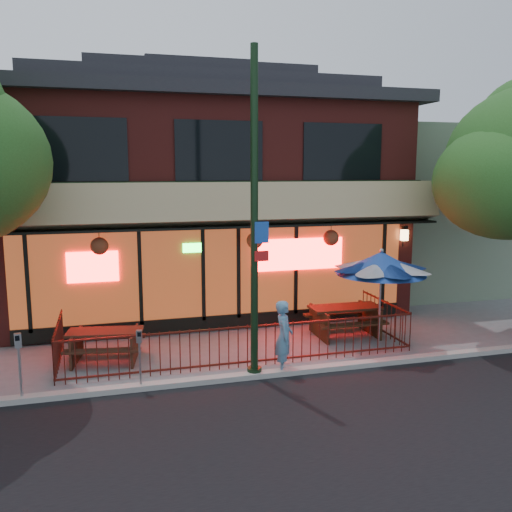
{
  "coord_description": "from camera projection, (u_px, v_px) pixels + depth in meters",
  "views": [
    {
      "loc": [
        -2.98,
        -11.35,
        4.5
      ],
      "look_at": [
        0.7,
        2.0,
        2.28
      ],
      "focal_mm": 38.0,
      "sensor_mm": 36.0,
      "label": 1
    }
  ],
  "objects": [
    {
      "name": "restaurant_building",
      "position": [
        197.0,
        181.0,
        18.42
      ],
      "size": [
        12.96,
        9.49,
        8.05
      ],
      "color": "maroon",
      "rests_on": "ground"
    },
    {
      "name": "parking_meter_far",
      "position": [
        19.0,
        356.0,
        10.45
      ],
      "size": [
        0.14,
        0.13,
        1.39
      ],
      "color": "#9B9EA3",
      "rests_on": "ground"
    },
    {
      "name": "picnic_table_right",
      "position": [
        345.0,
        316.0,
        14.77
      ],
      "size": [
        1.94,
        1.5,
        0.82
      ],
      "color": "#352212",
      "rests_on": "ground"
    },
    {
      "name": "patio_fence",
      "position": [
        244.0,
        336.0,
        12.68
      ],
      "size": [
        8.44,
        2.62,
        1.0
      ],
      "color": "#47150F",
      "rests_on": "ground"
    },
    {
      "name": "street_light",
      "position": [
        254.0,
        234.0,
        11.42
      ],
      "size": [
        0.43,
        0.32,
        7.0
      ],
      "color": "black",
      "rests_on": "ground"
    },
    {
      "name": "pedestrian",
      "position": [
        284.0,
        337.0,
        12.02
      ],
      "size": [
        0.54,
        0.69,
        1.65
      ],
      "primitive_type": "imported",
      "rotation": [
        0.0,
        0.0,
        1.3
      ],
      "color": "#5587AB",
      "rests_on": "ground"
    },
    {
      "name": "neighbor_building",
      "position": [
        419.0,
        208.0,
        21.51
      ],
      "size": [
        6.0,
        7.0,
        6.0
      ],
      "primitive_type": "cube",
      "color": "slate",
      "rests_on": "ground"
    },
    {
      "name": "picnic_table_left",
      "position": [
        105.0,
        341.0,
        12.81
      ],
      "size": [
        1.94,
        1.61,
        0.75
      ],
      "color": "#3F2316",
      "rests_on": "ground"
    },
    {
      "name": "parking_meter_near",
      "position": [
        140.0,
        350.0,
        11.06
      ],
      "size": [
        0.13,
        0.12,
        1.27
      ],
      "color": "gray",
      "rests_on": "ground"
    },
    {
      "name": "curb",
      "position": [
        256.0,
        375.0,
        11.82
      ],
      "size": [
        80.0,
        0.25,
        0.12
      ],
      "primitive_type": "cube",
      "color": "#999993",
      "rests_on": "ground"
    },
    {
      "name": "ground",
      "position": [
        250.0,
        370.0,
        12.3
      ],
      "size": [
        80.0,
        80.0,
        0.0
      ],
      "primitive_type": "plane",
      "color": "gray",
      "rests_on": "ground"
    },
    {
      "name": "patio_umbrella",
      "position": [
        381.0,
        263.0,
        13.57
      ],
      "size": [
        2.23,
        2.23,
        2.55
      ],
      "color": "gray",
      "rests_on": "ground"
    }
  ]
}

